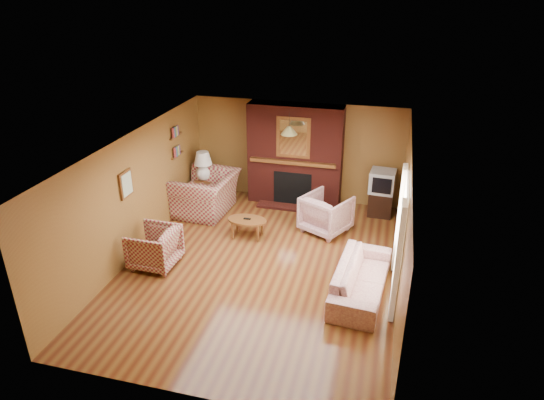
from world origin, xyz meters
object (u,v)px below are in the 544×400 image
(coffee_table, at_px, (247,222))
(side_table, at_px, (205,191))
(tv_stand, at_px, (380,203))
(plaid_armchair, at_px, (154,247))
(fireplace, at_px, (295,156))
(table_lamp, at_px, (203,165))
(plaid_loveseat, at_px, (206,193))
(crt_tv, at_px, (382,181))
(floral_sofa, at_px, (361,278))
(floral_armchair, at_px, (326,213))

(coffee_table, xyz_separation_m, side_table, (-1.52, 1.42, -0.07))
(tv_stand, bearing_deg, plaid_armchair, -139.76)
(fireplace, xyz_separation_m, tv_stand, (2.05, -0.18, -0.89))
(table_lamp, bearing_deg, fireplace, 14.29)
(fireplace, xyz_separation_m, plaid_loveseat, (-1.85, -1.04, -0.72))
(coffee_table, distance_m, crt_tv, 3.21)
(plaid_loveseat, height_order, plaid_armchair, plaid_loveseat)
(coffee_table, relative_size, side_table, 1.46)
(plaid_armchair, xyz_separation_m, coffee_table, (1.37, 1.49, -0.03))
(floral_sofa, xyz_separation_m, tv_stand, (0.15, 3.19, -0.01))
(plaid_armchair, xyz_separation_m, floral_armchair, (2.92, 2.16, 0.03))
(floral_armchair, height_order, tv_stand, floral_armchair)
(crt_tv, bearing_deg, tv_stand, 90.00)
(tv_stand, bearing_deg, floral_armchair, -133.60)
(fireplace, xyz_separation_m, floral_sofa, (1.90, -3.37, -0.89))
(fireplace, bearing_deg, side_table, -165.71)
(plaid_armchair, relative_size, crt_tv, 1.45)
(plaid_loveseat, bearing_deg, fireplace, 122.44)
(floral_sofa, height_order, coffee_table, floral_sofa)
(crt_tv, bearing_deg, coffee_table, -146.14)
(plaid_armchair, bearing_deg, plaid_loveseat, 179.27)
(table_lamp, relative_size, tv_stand, 1.24)
(coffee_table, bearing_deg, plaid_loveseat, 143.98)
(plaid_armchair, xyz_separation_m, floral_sofa, (3.85, 0.07, -0.09))
(plaid_armchair, height_order, table_lamp, table_lamp)
(coffee_table, height_order, tv_stand, tv_stand)
(plaid_loveseat, xyz_separation_m, crt_tv, (3.90, 0.85, 0.36))
(tv_stand, bearing_deg, plaid_loveseat, -166.60)
(floral_armchair, relative_size, coffee_table, 1.11)
(floral_sofa, distance_m, floral_armchair, 2.30)
(side_table, bearing_deg, floral_sofa, -35.37)
(coffee_table, bearing_deg, floral_armchair, 23.60)
(floral_armchair, distance_m, crt_tv, 1.59)
(floral_sofa, xyz_separation_m, side_table, (-4.00, 2.84, -0.01))
(fireplace, distance_m, tv_stand, 2.24)
(plaid_loveseat, bearing_deg, plaid_armchair, 0.77)
(tv_stand, bearing_deg, table_lamp, -174.12)
(fireplace, height_order, plaid_loveseat, fireplace)
(plaid_armchair, xyz_separation_m, table_lamp, (-0.15, 2.91, 0.58))
(fireplace, height_order, crt_tv, fireplace)
(floral_sofa, height_order, tv_stand, floral_sofa)
(floral_sofa, xyz_separation_m, crt_tv, (0.15, 3.18, 0.53))
(fireplace, distance_m, crt_tv, 2.09)
(fireplace, relative_size, side_table, 4.24)
(floral_sofa, bearing_deg, fireplace, 34.20)
(side_table, relative_size, tv_stand, 0.98)
(coffee_table, distance_m, tv_stand, 3.18)
(side_table, distance_m, tv_stand, 4.16)
(fireplace, bearing_deg, crt_tv, -5.30)
(floral_armchair, height_order, crt_tv, crt_tv)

